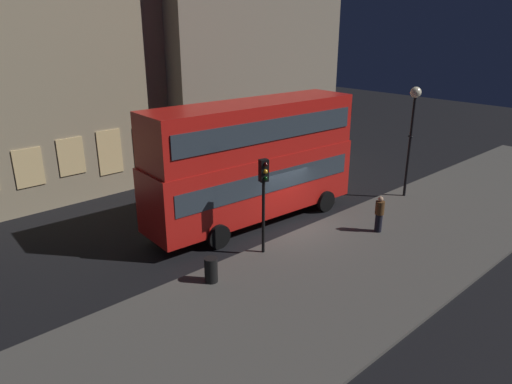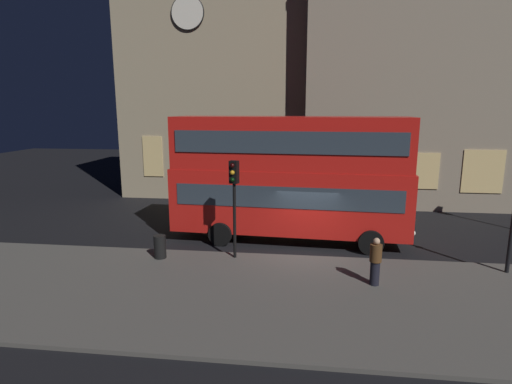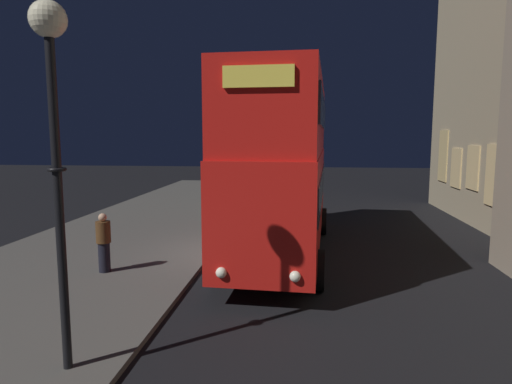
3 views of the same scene
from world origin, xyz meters
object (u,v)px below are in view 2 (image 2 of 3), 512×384
pedestrian (375,261)px  traffic_light_near_kerb (234,189)px  litter_bin (160,247)px  double_decker_bus (289,173)px

pedestrian → traffic_light_near_kerb: bearing=-78.1°
pedestrian → litter_bin: pedestrian is taller
traffic_light_near_kerb → pedestrian: 5.68m
traffic_light_near_kerb → pedestrian: traffic_light_near_kerb is taller
pedestrian → litter_bin: 8.01m
double_decker_bus → traffic_light_near_kerb: size_ratio=2.76×
double_decker_bus → pedestrian: size_ratio=6.51×
traffic_light_near_kerb → litter_bin: traffic_light_near_kerb is taller
double_decker_bus → litter_bin: 6.27m
double_decker_bus → litter_bin: (-4.82, -3.15, -2.48)m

